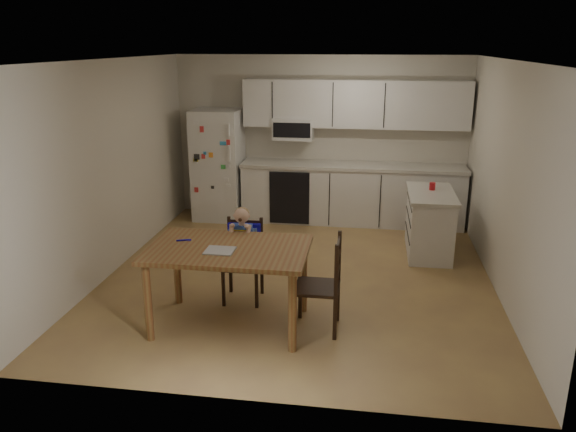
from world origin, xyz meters
The scene contains 10 objects.
room centered at (0.00, 0.48, 1.25)m, with size 4.52×5.01×2.51m.
refrigerator centered at (-1.55, 2.15, 0.85)m, with size 0.72×0.70×1.70m, color silver.
kitchen_run centered at (0.50, 2.24, 0.88)m, with size 3.37×0.62×2.15m.
kitchen_island centered at (1.59, 1.01, 0.42)m, with size 0.59×1.12×0.83m.
red_cup centered at (1.61, 1.14, 0.88)m, with size 0.08×0.08×0.10m, color red.
dining_table centered at (-0.51, -1.31, 0.71)m, with size 1.52×0.98×0.82m.
napkin centered at (-0.56, -1.42, 0.82)m, with size 0.27×0.23×0.01m, color #B3B3B8.
toddler_spoon centered at (-1.00, -1.20, 0.82)m, with size 0.02×0.02×0.12m, color #170FC9.
chair_booster centered at (-0.51, -0.70, 0.63)m, with size 0.40×0.40×1.04m.
chair_side centered at (0.44, -1.26, 0.54)m, with size 0.42×0.42×0.95m.
Camera 1 is at (0.79, -6.17, 2.68)m, focal length 35.00 mm.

